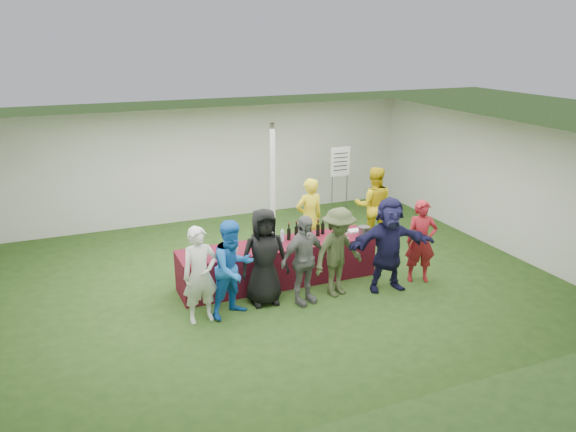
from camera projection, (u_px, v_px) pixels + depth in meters
name	position (u px, v px, depth m)	size (l,w,h in m)	color
ground	(272.00, 280.00, 10.39)	(60.00, 60.00, 0.00)	#284719
tent	(273.00, 191.00, 11.21)	(10.00, 10.00, 10.00)	white
serving_table	(278.00, 263.00, 10.18)	(3.60, 0.80, 0.75)	maroon
wine_bottles	(307.00, 231.00, 10.38)	(0.78, 0.16, 0.32)	black
wine_glasses	(260.00, 246.00, 9.65)	(2.76, 0.12, 0.16)	silver
water_bottle	(282.00, 236.00, 10.15)	(0.07, 0.07, 0.23)	silver
bar_towel	(354.00, 231.00, 10.69)	(0.25, 0.18, 0.03)	white
dump_bucket	(364.00, 231.00, 10.44)	(0.22, 0.22, 0.18)	slate
wine_list_sign	(340.00, 167.00, 13.34)	(0.50, 0.03, 1.80)	slate
staff_pourer	(309.00, 218.00, 11.25)	(0.60, 0.39, 1.64)	yellow
staff_back	(374.00, 205.00, 12.00)	(0.82, 0.64, 1.68)	gold
customer_0	(200.00, 275.00, 8.69)	(0.57, 0.37, 1.57)	white
customer_1	(233.00, 269.00, 8.87)	(0.78, 0.61, 1.60)	blue
customer_2	(264.00, 257.00, 9.27)	(0.81, 0.53, 1.66)	black
customer_3	(304.00, 260.00, 9.28)	(0.91, 0.38, 1.55)	slate
customer_4	(338.00, 252.00, 9.57)	(1.02, 0.59, 1.58)	#3F4929
customer_5	(389.00, 244.00, 9.76)	(1.57, 0.50, 1.70)	#19173F
customer_6	(421.00, 241.00, 10.14)	(0.56, 0.37, 1.53)	maroon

